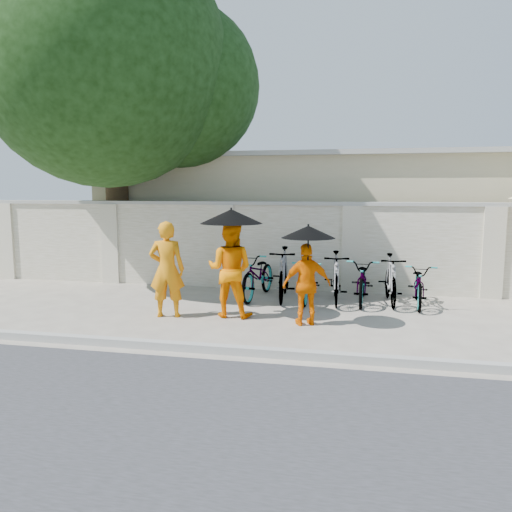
# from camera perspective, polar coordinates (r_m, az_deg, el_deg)

# --- Properties ---
(ground) EXTENTS (80.00, 80.00, 0.00)m
(ground) POSITION_cam_1_polar(r_m,az_deg,el_deg) (9.04, -2.53, -7.56)
(ground) COLOR #A9A08F
(kerb) EXTENTS (40.00, 0.16, 0.12)m
(kerb) POSITION_cam_1_polar(r_m,az_deg,el_deg) (7.46, -5.82, -10.44)
(kerb) COLOR #9C9C97
(kerb) RESTS_ON ground
(compound_wall) EXTENTS (20.00, 0.30, 2.00)m
(compound_wall) POSITION_cam_1_polar(r_m,az_deg,el_deg) (11.79, 6.03, 0.93)
(compound_wall) COLOR silver
(compound_wall) RESTS_ON ground
(building_behind) EXTENTS (14.00, 6.00, 3.20)m
(building_behind) POSITION_cam_1_polar(r_m,az_deg,el_deg) (15.47, 11.21, 4.65)
(building_behind) COLOR #C5B690
(building_behind) RESTS_ON ground
(shade_tree) EXTENTS (6.70, 6.20, 8.20)m
(shade_tree) POSITION_cam_1_polar(r_m,az_deg,el_deg) (13.12, -15.80, 19.38)
(shade_tree) COLOR brown
(shade_tree) RESTS_ON ground
(monk_left) EXTENTS (0.73, 0.56, 1.79)m
(monk_left) POSITION_cam_1_polar(r_m,az_deg,el_deg) (9.39, -10.15, -1.51)
(monk_left) COLOR orange
(monk_left) RESTS_ON ground
(monk_center) EXTENTS (0.90, 0.71, 1.79)m
(monk_center) POSITION_cam_1_polar(r_m,az_deg,el_deg) (9.28, -2.98, -1.53)
(monk_center) COLOR #FF7E00
(monk_center) RESTS_ON ground
(parasol_center) EXTENTS (1.14, 1.14, 1.00)m
(parasol_center) POSITION_cam_1_polar(r_m,az_deg,el_deg) (9.09, -2.85, 4.55)
(parasol_center) COLOR black
(parasol_center) RESTS_ON ground
(monk_right) EXTENTS (0.91, 0.62, 1.44)m
(monk_right) POSITION_cam_1_polar(r_m,az_deg,el_deg) (8.75, 5.83, -3.27)
(monk_right) COLOR #F06D00
(monk_right) RESTS_ON ground
(parasol_right) EXTENTS (0.92, 0.92, 0.94)m
(parasol_right) POSITION_cam_1_polar(r_m,az_deg,el_deg) (8.54, 5.99, 2.76)
(parasol_right) COLOR black
(parasol_right) RESTS_ON ground
(bike_0) EXTENTS (0.91, 2.02, 1.03)m
(bike_0) POSITION_cam_1_polar(r_m,az_deg,el_deg) (10.90, 0.29, -2.17)
(bike_0) COLOR #9B9EB2
(bike_0) RESTS_ON ground
(bike_1) EXTENTS (0.67, 1.91, 1.13)m
(bike_1) POSITION_cam_1_polar(r_m,az_deg,el_deg) (10.74, 3.16, -2.05)
(bike_1) COLOR #9B9EB2
(bike_1) RESTS_ON ground
(bike_2) EXTENTS (0.65, 1.73, 0.90)m
(bike_2) POSITION_cam_1_polar(r_m,az_deg,el_deg) (10.67, 6.11, -2.77)
(bike_2) COLOR #9B9EB2
(bike_2) RESTS_ON ground
(bike_3) EXTENTS (0.63, 1.81, 1.07)m
(bike_3) POSITION_cam_1_polar(r_m,az_deg,el_deg) (10.59, 9.12, -2.44)
(bike_3) COLOR #9B9EB2
(bike_3) RESTS_ON ground
(bike_4) EXTENTS (0.70, 1.85, 0.96)m
(bike_4) POSITION_cam_1_polar(r_m,az_deg,el_deg) (10.67, 12.14, -2.73)
(bike_4) COLOR #9B9EB2
(bike_4) RESTS_ON ground
(bike_5) EXTENTS (0.58, 1.74, 1.03)m
(bike_5) POSITION_cam_1_polar(r_m,az_deg,el_deg) (10.69, 15.14, -2.61)
(bike_5) COLOR #9B9EB2
(bike_5) RESTS_ON ground
(bike_6) EXTENTS (0.70, 1.74, 0.90)m
(bike_6) POSITION_cam_1_polar(r_m,az_deg,el_deg) (10.68, 18.15, -3.11)
(bike_6) COLOR #9B9EB2
(bike_6) RESTS_ON ground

